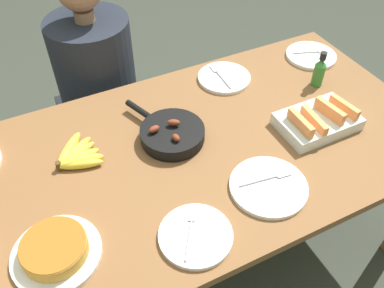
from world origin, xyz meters
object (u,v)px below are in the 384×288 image
Objects in this scene: frittata_plate_side at (55,250)px; empty_plate_near_front at (268,186)px; empty_plate_far_left at (224,78)px; empty_plate_far_right at (311,56)px; skillet at (171,134)px; banana_bunch at (76,157)px; empty_plate_mid_edge at (195,235)px; hot_sauce_bottle at (319,71)px; person_figure at (102,101)px; melon_tray at (318,121)px.

empty_plate_near_front is at bearing -5.28° from frittata_plate_side.
empty_plate_far_left is 0.45m from empty_plate_far_right.
banana_bunch is at bearing 61.21° from skillet.
empty_plate_far_left is (0.85, 0.53, -0.02)m from frittata_plate_side.
empty_plate_near_front is at bearing -172.20° from skillet.
skillet is at bearing 75.16° from empty_plate_mid_edge.
empty_plate_near_front is at bearing -142.72° from hot_sauce_bottle.
skillet is 1.60× the size of empty_plate_mid_edge.
hot_sauce_bottle is (-0.11, -0.18, 0.06)m from empty_plate_far_right.
empty_plate_mid_edge is at bearing -63.22° from banana_bunch.
skillet is at bearing 118.22° from empty_plate_near_front.
empty_plate_far_left and empty_plate_mid_edge have the same top height.
empty_plate_near_front is 1.07m from person_figure.
frittata_plate_side is 0.69m from empty_plate_near_front.
hot_sauce_bottle is 0.14× the size of person_figure.
frittata_plate_side reaches higher than empty_plate_mid_edge.
empty_plate_far_left is (0.17, 0.59, 0.00)m from empty_plate_near_front.
frittata_plate_side is 0.41m from empty_plate_mid_edge.
banana_bunch is at bearing -172.16° from empty_plate_far_right.
empty_plate_far_right is at bearing 34.20° from empty_plate_mid_edge.
person_figure is (0.23, 0.59, -0.26)m from banana_bunch.
frittata_plate_side is 1.64× the size of hot_sauce_bottle.
banana_bunch is 0.80× the size of empty_plate_near_front.
melon_tray is 0.83× the size of skillet.
skillet is (0.35, -0.05, 0.01)m from banana_bunch.
hot_sauce_bottle is at bearing -108.00° from skillet.
skillet is 0.70m from person_figure.
melon_tray reaches higher than empty_plate_mid_edge.
melon_tray is 0.49m from empty_plate_far_right.
empty_plate_far_left is at bearing 14.90° from banana_bunch.
empty_plate_mid_edge is at bearing -17.74° from frittata_plate_side.
empty_plate_near_front is (0.54, -0.41, -0.01)m from banana_bunch.
skillet is at bearing -177.58° from hot_sauce_bottle.
melon_tray is at bearing 26.74° from empty_plate_near_front.
hot_sauce_bottle reaches higher than empty_plate_far_left.
hot_sauce_bottle is at bearing -1.18° from banana_bunch.
skillet is at bearing -80.21° from person_figure.
hot_sauce_bottle is (0.34, -0.21, 0.06)m from empty_plate_far_left.
melon_tray reaches higher than empty_plate_far_right.
empty_plate_near_front is 0.84m from empty_plate_far_right.
banana_bunch is 1.17m from empty_plate_far_right.
melon_tray is 0.28m from hot_sauce_bottle.
empty_plate_mid_edge is (-0.47, -0.65, 0.00)m from empty_plate_far_left.
melon_tray is 1.32× the size of empty_plate_mid_edge.
empty_plate_far_left is (0.70, 0.19, -0.01)m from banana_bunch.
skillet is 1.38× the size of frittata_plate_side.
frittata_plate_side is (-0.15, -0.34, 0.01)m from banana_bunch.
frittata_plate_side is at bearing -174.12° from melon_tray.
melon_tray is 1.29× the size of empty_plate_far_left.
person_figure reaches higher than banana_bunch.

